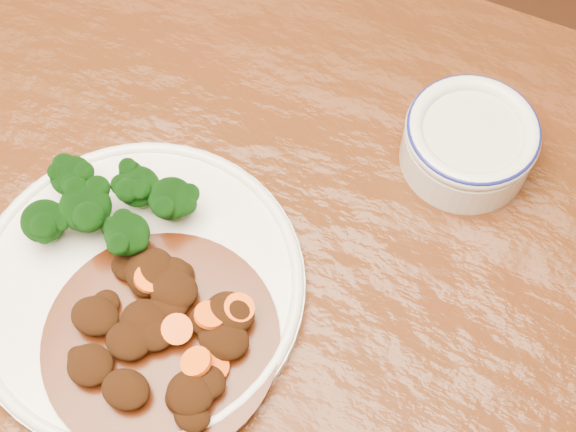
% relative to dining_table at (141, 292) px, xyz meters
% --- Properties ---
extents(dining_table, '(1.56, 1.00, 0.75)m').
position_rel_dining_table_xyz_m(dining_table, '(0.00, 0.00, 0.00)').
color(dining_table, '#4C200D').
rests_on(dining_table, ground).
extents(dinner_plate, '(0.31, 0.31, 0.02)m').
position_rel_dining_table_xyz_m(dinner_plate, '(0.02, -0.02, 0.09)').
color(dinner_plate, white).
rests_on(dinner_plate, dining_table).
extents(broccoli_florets, '(0.14, 0.10, 0.05)m').
position_rel_dining_table_xyz_m(broccoli_florets, '(-0.03, 0.03, 0.12)').
color(broccoli_florets, '#62934C').
rests_on(broccoli_florets, dinner_plate).
extents(mince_stew, '(0.21, 0.21, 0.03)m').
position_rel_dining_table_xyz_m(mince_stew, '(0.07, -0.06, 0.11)').
color(mince_stew, '#4D1708').
rests_on(mince_stew, dinner_plate).
extents(dip_bowl, '(0.13, 0.13, 0.06)m').
position_rel_dining_table_xyz_m(dip_bowl, '(0.27, 0.22, 0.11)').
color(dip_bowl, silver).
rests_on(dip_bowl, dining_table).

